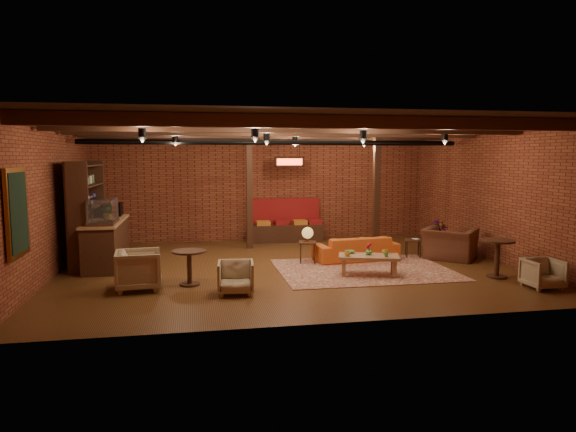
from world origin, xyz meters
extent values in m
plane|color=#39230E|center=(0.00, 0.00, 0.00)|extent=(10.00, 10.00, 0.00)
cube|color=black|center=(0.00, 0.00, 3.20)|extent=(10.00, 8.00, 0.02)
cube|color=brown|center=(0.00, 4.00, 1.60)|extent=(10.00, 0.02, 3.20)
cube|color=brown|center=(0.00, -4.00, 1.60)|extent=(10.00, 0.02, 3.20)
cube|color=brown|center=(-5.00, 0.00, 1.60)|extent=(0.02, 8.00, 3.20)
cube|color=brown|center=(5.00, 0.00, 1.60)|extent=(0.02, 8.00, 3.20)
cylinder|color=black|center=(0.00, 1.60, 2.85)|extent=(9.60, 0.12, 0.12)
cube|color=black|center=(-0.60, 2.60, 1.60)|extent=(0.16, 0.16, 3.20)
cube|color=black|center=(2.80, 2.00, 1.60)|extent=(0.16, 0.16, 3.20)
imported|color=#337F33|center=(-4.00, 1.20, 1.22)|extent=(0.35, 0.39, 0.30)
cube|color=black|center=(-4.93, -2.30, 1.60)|extent=(0.08, 0.96, 1.46)
cube|color=#FF4319|center=(0.60, 3.10, 2.35)|extent=(0.86, 0.06, 0.30)
cube|color=maroon|center=(1.58, -0.59, 0.01)|extent=(3.79, 2.90, 0.01)
imported|color=#C7551B|center=(1.74, 0.47, 0.29)|extent=(2.09, 1.02, 0.59)
cube|color=#87603F|center=(1.51, -1.10, 0.40)|extent=(1.38, 0.97, 0.06)
cube|color=#87603F|center=(0.94, -1.16, 0.19)|extent=(0.08, 0.08, 0.37)
cube|color=#87603F|center=(1.94, -1.47, 0.19)|extent=(0.08, 0.08, 0.37)
cube|color=#87603F|center=(1.08, -0.74, 0.19)|extent=(0.08, 0.08, 0.37)
cube|color=#87603F|center=(2.07, -1.05, 0.19)|extent=(0.08, 0.08, 0.37)
imported|color=gold|center=(1.03, -1.11, 0.48)|extent=(0.16, 0.16, 0.10)
imported|color=#439041|center=(1.80, -1.35, 0.48)|extent=(0.13, 0.13, 0.09)
imported|color=gold|center=(1.90, -1.01, 0.48)|extent=(0.16, 0.16, 0.10)
imported|color=#439041|center=(1.18, -0.79, 0.46)|extent=(0.27, 0.27, 0.05)
imported|color=#439041|center=(1.52, -1.05, 0.49)|extent=(0.15, 0.15, 0.12)
sphere|color=#B21327|center=(1.52, -1.05, 0.63)|extent=(0.10, 0.10, 0.10)
cube|color=black|center=(0.52, 0.40, 0.48)|extent=(0.48, 0.48, 0.04)
cylinder|color=black|center=(0.52, 0.40, 0.23)|extent=(0.03, 0.03, 0.46)
cylinder|color=#A47336|center=(0.52, 0.40, 0.51)|extent=(0.14, 0.14, 0.02)
cylinder|color=#A47336|center=(0.52, 0.40, 0.58)|extent=(0.04, 0.04, 0.19)
sphere|color=gold|center=(0.52, 0.40, 0.72)|extent=(0.27, 0.27, 0.27)
cylinder|color=black|center=(-2.21, -1.25, 0.67)|extent=(0.66, 0.66, 0.04)
cylinder|color=black|center=(-2.21, -1.25, 0.34)|extent=(0.09, 0.09, 0.64)
cylinder|color=black|center=(-2.21, -1.25, 0.02)|extent=(0.40, 0.40, 0.04)
imported|color=beige|center=(-3.15, -1.41, 0.42)|extent=(0.83, 0.87, 0.84)
imported|color=beige|center=(-1.38, -2.03, 0.33)|extent=(0.70, 0.66, 0.67)
imported|color=brown|center=(4.03, 0.16, 0.51)|extent=(1.38, 1.35, 1.02)
cube|color=black|center=(3.27, 0.61, 0.42)|extent=(0.50, 0.50, 0.04)
cylinder|color=black|center=(3.27, 0.61, 0.20)|extent=(0.04, 0.04, 0.40)
imported|color=black|center=(3.27, 0.61, 0.45)|extent=(0.20, 0.23, 0.02)
cylinder|color=black|center=(4.05, -1.78, 0.77)|extent=(0.68, 0.68, 0.04)
cylinder|color=black|center=(4.05, -1.78, 0.39)|extent=(0.11, 0.11, 0.74)
cylinder|color=black|center=(4.05, -1.78, 0.02)|extent=(0.41, 0.41, 0.04)
imported|color=beige|center=(4.40, -2.74, 0.32)|extent=(0.61, 0.58, 0.63)
imported|color=#4C7F4C|center=(4.23, 1.13, 1.25)|extent=(1.82, 1.82, 2.50)
camera|label=1|loc=(-2.13, -11.24, 2.50)|focal=32.00mm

